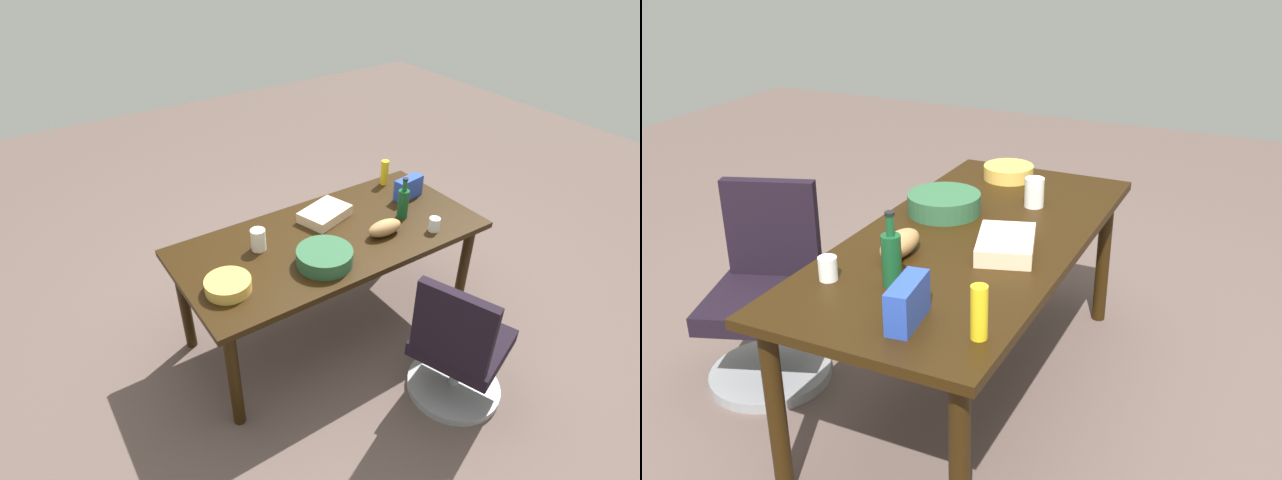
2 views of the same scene
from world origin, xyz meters
The scene contains 12 objects.
ground_plane centered at (0.00, 0.00, 0.00)m, with size 10.00×10.00×0.00m, color brown.
conference_table centered at (0.00, 0.00, 0.68)m, with size 1.94×0.91×0.76m.
office_chair centered at (0.27, -0.90, 0.34)m, with size 0.62×0.61×0.91m.
salad_bowl centered at (-0.19, -0.22, 0.81)m, with size 0.33×0.33×0.09m, color #2B5A37.
bread_loaf centered at (0.29, -0.17, 0.81)m, with size 0.24×0.11×0.10m, color #A87B48.
chip_bag_blue centered at (0.73, 0.11, 0.84)m, with size 0.22×0.08×0.15m, color #2747B1.
mayo_jar centered at (-0.44, 0.12, 0.83)m, with size 0.09×0.09×0.14m, color white.
chip_bowl centered at (-0.76, -0.13, 0.80)m, with size 0.25×0.25×0.07m, color gold.
wine_bottle centered at (0.52, -0.07, 0.87)m, with size 0.09×0.09×0.29m.
mustard_bottle centered at (0.72, 0.36, 0.86)m, with size 0.06×0.06×0.18m, color yellow.
paper_cup centered at (0.58, -0.31, 0.81)m, with size 0.07×0.07×0.09m, color white.
sheet_cake centered at (0.09, 0.19, 0.80)m, with size 0.32×0.22×0.07m, color beige.
Camera 1 is at (-1.53, -2.19, 2.54)m, focal length 28.78 mm.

